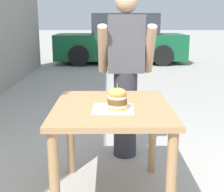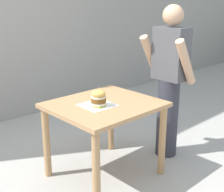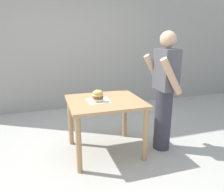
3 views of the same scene
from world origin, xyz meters
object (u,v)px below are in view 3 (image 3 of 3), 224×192
at_px(sandwich, 98,96).
at_px(diner_across_table, 164,91).
at_px(pickle_spear, 99,102).
at_px(patio_table, 105,109).

relative_size(sandwich, diner_across_table, 0.11).
distance_m(sandwich, pickle_spear, 0.09).
bearing_deg(diner_across_table, sandwich, -96.84).
xyz_separation_m(sandwich, diner_across_table, (0.11, 0.93, 0.02)).
relative_size(patio_table, sandwich, 5.18).
height_order(sandwich, pickle_spear, sandwich).
height_order(patio_table, pickle_spear, pickle_spear).
bearing_deg(patio_table, pickle_spear, -50.93).
bearing_deg(pickle_spear, diner_across_table, 86.64).
height_order(pickle_spear, diner_across_table, diner_across_table).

